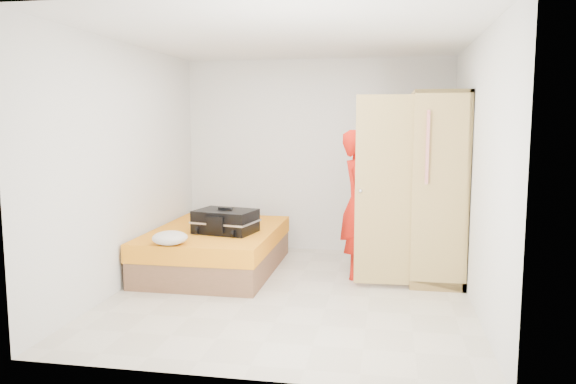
% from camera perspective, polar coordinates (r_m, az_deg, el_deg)
% --- Properties ---
extents(room, '(4.00, 4.02, 2.60)m').
position_cam_1_polar(room, '(5.69, 0.41, 2.39)').
color(room, beige).
rests_on(room, ground).
extents(bed, '(1.42, 2.02, 0.50)m').
position_cam_1_polar(bed, '(6.81, -7.31, -5.77)').
color(bed, brown).
rests_on(bed, ground).
extents(wardrobe, '(1.17, 1.21, 2.10)m').
position_cam_1_polar(wardrobe, '(6.51, 14.41, 0.13)').
color(wardrobe, tan).
rests_on(wardrobe, ground).
extents(person, '(0.43, 0.63, 1.68)m').
position_cam_1_polar(person, '(6.42, 7.20, -1.22)').
color(person, red).
rests_on(person, ground).
extents(suitcase, '(0.76, 0.62, 0.29)m').
position_cam_1_polar(suitcase, '(6.50, -6.38, -2.98)').
color(suitcase, black).
rests_on(suitcase, bed).
extents(round_cushion, '(0.37, 0.37, 0.14)m').
position_cam_1_polar(round_cushion, '(5.99, -11.90, -4.58)').
color(round_cushion, beige).
rests_on(round_cushion, bed).
extents(pillow, '(0.55, 0.32, 0.09)m').
position_cam_1_polar(pillow, '(7.54, -5.07, -2.17)').
color(pillow, beige).
rests_on(pillow, bed).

